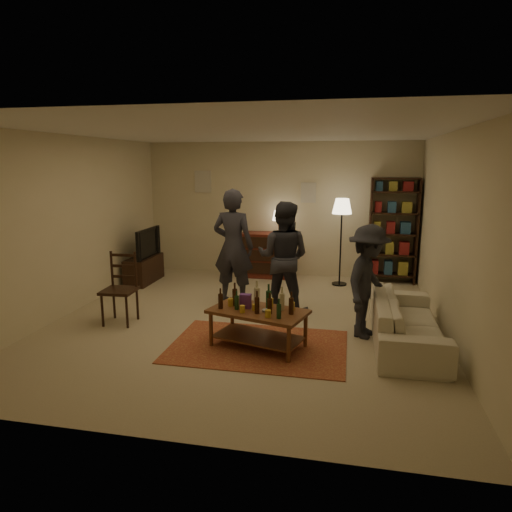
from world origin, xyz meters
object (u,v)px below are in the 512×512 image
(bookshelf, at_px, (393,229))
(person_by_sofa, at_px, (368,282))
(coffee_table, at_px, (258,315))
(dresser, at_px, (267,254))
(dining_chair, at_px, (121,285))
(floor_lamp, at_px, (342,212))
(person_left, at_px, (233,247))
(sofa, at_px, (407,321))
(tv_stand, at_px, (144,263))
(person_right, at_px, (283,257))

(bookshelf, bearing_deg, person_by_sofa, -100.27)
(coffee_table, height_order, dresser, dresser)
(dining_chair, height_order, dresser, dresser)
(floor_lamp, bearing_deg, person_left, -138.43)
(person_by_sofa, bearing_deg, person_left, 82.73)
(sofa, bearing_deg, tv_stand, 64.66)
(dresser, bearing_deg, person_right, -73.03)
(dining_chair, bearing_deg, sofa, -3.62)
(sofa, xyz_separation_m, person_by_sofa, (-0.50, 0.17, 0.45))
(floor_lamp, height_order, person_left, person_left)
(tv_stand, xyz_separation_m, person_right, (2.90, -1.20, 0.47))
(person_by_sofa, bearing_deg, coffee_table, 136.03)
(tv_stand, xyz_separation_m, person_left, (2.04, -0.94, 0.56))
(floor_lamp, height_order, sofa, floor_lamp)
(person_left, xyz_separation_m, person_by_sofa, (2.11, -1.09, -0.19))
(floor_lamp, relative_size, sofa, 0.79)
(dresser, relative_size, bookshelf, 0.67)
(dining_chair, distance_m, person_left, 1.88)
(person_left, bearing_deg, floor_lamp, -131.41)
(sofa, bearing_deg, dresser, 37.54)
(sofa, bearing_deg, person_by_sofa, 71.45)
(tv_stand, xyz_separation_m, bookshelf, (4.69, 0.98, 0.65))
(coffee_table, bearing_deg, dresser, 98.75)
(bookshelf, bearing_deg, floor_lamp, -156.51)
(bookshelf, bearing_deg, tv_stand, -168.20)
(dresser, xyz_separation_m, person_by_sofa, (1.89, -2.95, 0.28))
(coffee_table, relative_size, dining_chair, 1.26)
(tv_stand, bearing_deg, dresser, 22.07)
(dining_chair, relative_size, tv_stand, 0.99)
(bookshelf, bearing_deg, dining_chair, -141.93)
(tv_stand, height_order, sofa, tv_stand)
(tv_stand, relative_size, dresser, 0.78)
(tv_stand, height_order, bookshelf, bookshelf)
(bookshelf, relative_size, person_left, 1.07)
(dining_chair, distance_m, person_right, 2.44)
(coffee_table, bearing_deg, sofa, 14.65)
(person_right, height_order, person_by_sofa, person_right)
(dresser, height_order, bookshelf, bookshelf)
(coffee_table, height_order, tv_stand, tv_stand)
(coffee_table, distance_m, sofa, 1.90)
(coffee_table, height_order, sofa, coffee_table)
(dresser, distance_m, floor_lamp, 1.77)
(coffee_table, xyz_separation_m, floor_lamp, (0.92, 3.24, 0.97))
(person_right, xyz_separation_m, person_by_sofa, (1.25, -0.83, -0.10))
(dresser, xyz_separation_m, person_left, (-0.22, -1.85, 0.47))
(tv_stand, distance_m, person_by_sofa, 4.63)
(floor_lamp, bearing_deg, person_right, -115.22)
(tv_stand, distance_m, person_left, 2.31)
(person_right, bearing_deg, person_by_sofa, 153.65)
(dresser, distance_m, person_left, 1.92)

